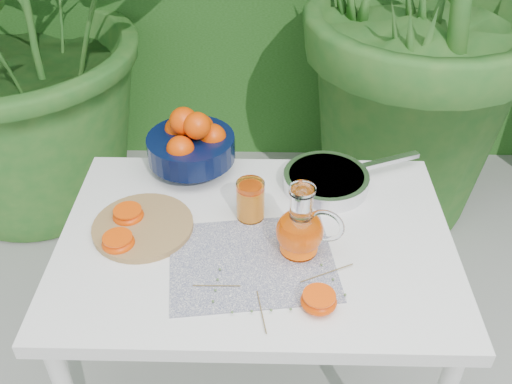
{
  "coord_description": "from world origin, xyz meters",
  "views": [
    {
      "loc": [
        0.15,
        -0.98,
        1.73
      ],
      "look_at": [
        0.13,
        0.11,
        0.88
      ],
      "focal_mm": 40.0,
      "sensor_mm": 36.0,
      "label": 1
    }
  ],
  "objects_px": {
    "white_table": "(256,260)",
    "saute_pan": "(327,180)",
    "cutting_board": "(143,227)",
    "fruit_bowl": "(192,142)",
    "juice_pitcher": "(301,230)"
  },
  "relations": [
    {
      "from": "white_table",
      "to": "saute_pan",
      "type": "xyz_separation_m",
      "value": [
        0.2,
        0.22,
        0.11
      ]
    },
    {
      "from": "fruit_bowl",
      "to": "juice_pitcher",
      "type": "distance_m",
      "value": 0.46
    },
    {
      "from": "cutting_board",
      "to": "saute_pan",
      "type": "xyz_separation_m",
      "value": [
        0.49,
        0.19,
        0.02
      ]
    },
    {
      "from": "saute_pan",
      "to": "cutting_board",
      "type": "bearing_deg",
      "value": -158.56
    },
    {
      "from": "juice_pitcher",
      "to": "saute_pan",
      "type": "height_order",
      "value": "juice_pitcher"
    },
    {
      "from": "cutting_board",
      "to": "fruit_bowl",
      "type": "xyz_separation_m",
      "value": [
        0.1,
        0.27,
        0.08
      ]
    },
    {
      "from": "fruit_bowl",
      "to": "saute_pan",
      "type": "relative_size",
      "value": 0.74
    },
    {
      "from": "cutting_board",
      "to": "fruit_bowl",
      "type": "height_order",
      "value": "fruit_bowl"
    },
    {
      "from": "white_table",
      "to": "cutting_board",
      "type": "bearing_deg",
      "value": 175.15
    },
    {
      "from": "cutting_board",
      "to": "juice_pitcher",
      "type": "relative_size",
      "value": 1.35
    },
    {
      "from": "cutting_board",
      "to": "juice_pitcher",
      "type": "distance_m",
      "value": 0.41
    },
    {
      "from": "white_table",
      "to": "saute_pan",
      "type": "bearing_deg",
      "value": 47.8
    },
    {
      "from": "white_table",
      "to": "saute_pan",
      "type": "distance_m",
      "value": 0.31
    },
    {
      "from": "white_table",
      "to": "juice_pitcher",
      "type": "bearing_deg",
      "value": -23.8
    },
    {
      "from": "fruit_bowl",
      "to": "white_table",
      "type": "bearing_deg",
      "value": -57.3
    }
  ]
}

